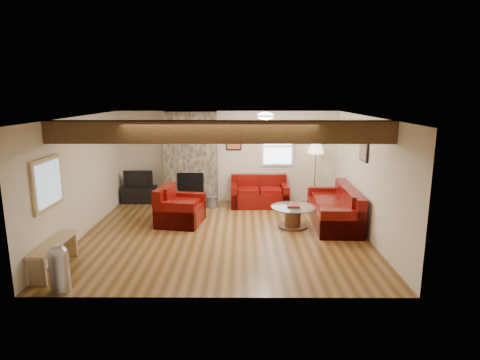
# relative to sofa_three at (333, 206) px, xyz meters

# --- Properties ---
(room) EXTENTS (8.00, 8.00, 8.00)m
(room) POSITION_rel_sofa_three_xyz_m (-2.48, -0.71, 0.82)
(room) COLOR brown
(room) RESTS_ON ground
(floor) EXTENTS (6.00, 6.00, 0.00)m
(floor) POSITION_rel_sofa_three_xyz_m (-2.48, -0.71, -0.43)
(floor) COLOR brown
(floor) RESTS_ON ground
(oak_beam) EXTENTS (6.00, 0.36, 0.38)m
(oak_beam) POSITION_rel_sofa_three_xyz_m (-2.48, -1.96, 1.88)
(oak_beam) COLOR #331C0F
(oak_beam) RESTS_ON room
(chimney_breast) EXTENTS (1.40, 0.67, 2.50)m
(chimney_breast) POSITION_rel_sofa_three_xyz_m (-3.48, 1.79, 0.79)
(chimney_breast) COLOR #38322B
(chimney_breast) RESTS_ON floor
(back_window) EXTENTS (0.90, 0.08, 1.10)m
(back_window) POSITION_rel_sofa_three_xyz_m (-1.13, 2.00, 1.12)
(back_window) COLOR silver
(back_window) RESTS_ON room
(hatch_window) EXTENTS (0.08, 1.00, 0.90)m
(hatch_window) POSITION_rel_sofa_three_xyz_m (-5.44, -2.21, 1.02)
(hatch_window) COLOR tan
(hatch_window) RESTS_ON room
(ceiling_dome) EXTENTS (0.40, 0.40, 0.18)m
(ceiling_dome) POSITION_rel_sofa_three_xyz_m (-1.58, 0.19, 2.01)
(ceiling_dome) COLOR white
(ceiling_dome) RESTS_ON room
(artwork_back) EXTENTS (0.42, 0.06, 0.52)m
(artwork_back) POSITION_rel_sofa_three_xyz_m (-2.33, 2.00, 1.27)
(artwork_back) COLOR black
(artwork_back) RESTS_ON room
(artwork_right) EXTENTS (0.06, 0.55, 0.42)m
(artwork_right) POSITION_rel_sofa_three_xyz_m (0.48, -0.41, 1.32)
(artwork_right) COLOR black
(artwork_right) RESTS_ON room
(sofa_three) EXTENTS (1.02, 2.26, 0.86)m
(sofa_three) POSITION_rel_sofa_three_xyz_m (0.00, 0.00, 0.00)
(sofa_three) COLOR #4D0B05
(sofa_three) RESTS_ON floor
(loveseat) EXTENTS (1.53, 0.89, 0.80)m
(loveseat) POSITION_rel_sofa_three_xyz_m (-1.64, 1.52, -0.03)
(loveseat) COLOR #4D0B05
(loveseat) RESTS_ON floor
(armchair_red) EXTENTS (1.10, 1.21, 0.87)m
(armchair_red) POSITION_rel_sofa_three_xyz_m (-3.53, 0.01, 0.00)
(armchair_red) COLOR #4D0B05
(armchair_red) RESTS_ON floor
(coffee_table) EXTENTS (0.98, 0.98, 0.51)m
(coffee_table) POSITION_rel_sofa_three_xyz_m (-0.96, -0.24, -0.19)
(coffee_table) COLOR #412614
(coffee_table) RESTS_ON floor
(tv_cabinet) EXTENTS (0.93, 0.37, 0.47)m
(tv_cabinet) POSITION_rel_sofa_three_xyz_m (-4.93, 1.82, -0.20)
(tv_cabinet) COLOR black
(tv_cabinet) RESTS_ON floor
(television) EXTENTS (0.79, 0.10, 0.45)m
(television) POSITION_rel_sofa_three_xyz_m (-4.93, 1.82, 0.26)
(television) COLOR black
(television) RESTS_ON tv_cabinet
(floor_lamp) EXTENTS (0.43, 0.43, 1.68)m
(floor_lamp) POSITION_rel_sofa_three_xyz_m (-0.11, 1.84, 1.01)
(floor_lamp) COLOR #A58345
(floor_lamp) RESTS_ON floor
(pine_bench) EXTENTS (0.30, 1.30, 0.49)m
(pine_bench) POSITION_rel_sofa_three_xyz_m (-5.31, -2.49, -0.19)
(pine_bench) COLOR tan
(pine_bench) RESTS_ON floor
(pedal_bin) EXTENTS (0.31, 0.31, 0.75)m
(pedal_bin) POSITION_rel_sofa_three_xyz_m (-4.87, -3.26, -0.06)
(pedal_bin) COLOR #ADADB2
(pedal_bin) RESTS_ON floor
(coal_bucket) EXTENTS (0.33, 0.33, 0.31)m
(coal_bucket) POSITION_rel_sofa_three_xyz_m (-2.89, 1.36, -0.28)
(coal_bucket) COLOR slate
(coal_bucket) RESTS_ON floor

